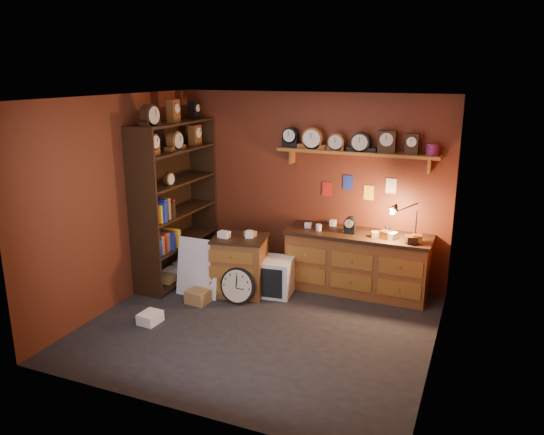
{
  "coord_description": "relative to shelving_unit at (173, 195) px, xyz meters",
  "views": [
    {
      "loc": [
        2.37,
        -5.33,
        2.99
      ],
      "look_at": [
        0.01,
        0.35,
        1.27
      ],
      "focal_mm": 35.0,
      "sensor_mm": 36.0,
      "label": 1
    }
  ],
  "objects": [
    {
      "name": "low_cabinet",
      "position": [
        1.14,
        -0.18,
        -0.82
      ],
      "size": [
        0.81,
        0.72,
        0.9
      ],
      "rotation": [
        0.0,
        0.0,
        0.19
      ],
      "color": "brown",
      "rests_on": "ground"
    },
    {
      "name": "floor_box_b",
      "position": [
        0.52,
        -1.43,
        -1.19
      ],
      "size": [
        0.24,
        0.28,
        0.13
      ],
      "primitive_type": "cube",
      "rotation": [
        0.0,
        0.0,
        -0.06
      ],
      "color": "white",
      "rests_on": "ground"
    },
    {
      "name": "workbench",
      "position": [
        2.6,
        0.49,
        -0.78
      ],
      "size": [
        1.97,
        0.66,
        1.36
      ],
      "color": "brown",
      "rests_on": "ground"
    },
    {
      "name": "white_panel",
      "position": [
        0.64,
        -0.48,
        -1.25
      ],
      "size": [
        0.62,
        0.17,
        0.81
      ],
      "primitive_type": "cube",
      "rotation": [
        -0.17,
        0.0,
        -0.0
      ],
      "color": "silver",
      "rests_on": "ground"
    },
    {
      "name": "room_shell",
      "position": [
        1.84,
        -0.87,
        0.47
      ],
      "size": [
        4.02,
        3.62,
        2.71
      ],
      "color": "#5D2716",
      "rests_on": "ground"
    },
    {
      "name": "mini_fridge",
      "position": [
        1.58,
        -0.03,
        -1.0
      ],
      "size": [
        0.53,
        0.55,
        0.5
      ],
      "rotation": [
        0.0,
        0.0,
        0.11
      ],
      "color": "silver",
      "rests_on": "ground"
    },
    {
      "name": "floor_box_c",
      "position": [
        1.1,
        -0.03,
        -1.15
      ],
      "size": [
        0.31,
        0.28,
        0.2
      ],
      "primitive_type": "cube",
      "rotation": [
        0.0,
        0.0,
        0.22
      ],
      "color": "olive",
      "rests_on": "ground"
    },
    {
      "name": "floor_box_a",
      "position": [
        0.76,
        -0.7,
        -1.17
      ],
      "size": [
        0.31,
        0.27,
        0.17
      ],
      "primitive_type": "cube",
      "rotation": [
        0.0,
        0.0,
        -0.12
      ],
      "color": "olive",
      "rests_on": "ground"
    },
    {
      "name": "big_round_clock",
      "position": [
        1.25,
        -0.49,
        -1.01
      ],
      "size": [
        0.49,
        0.16,
        0.49
      ],
      "color": "black",
      "rests_on": "ground"
    },
    {
      "name": "floor",
      "position": [
        1.79,
        -0.98,
        -1.25
      ],
      "size": [
        4.0,
        4.0,
        0.0
      ],
      "primitive_type": "plane",
      "color": "black",
      "rests_on": "ground"
    },
    {
      "name": "shelving_unit",
      "position": [
        0.0,
        0.0,
        0.0
      ],
      "size": [
        0.47,
        1.6,
        2.58
      ],
      "color": "black",
      "rests_on": "ground"
    }
  ]
}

